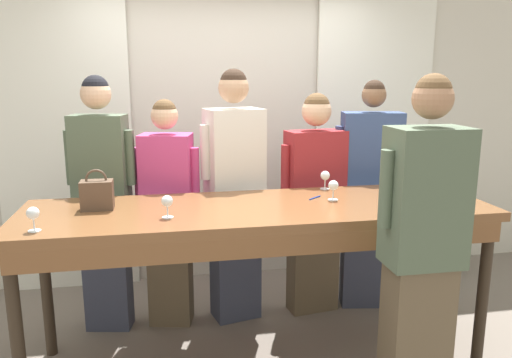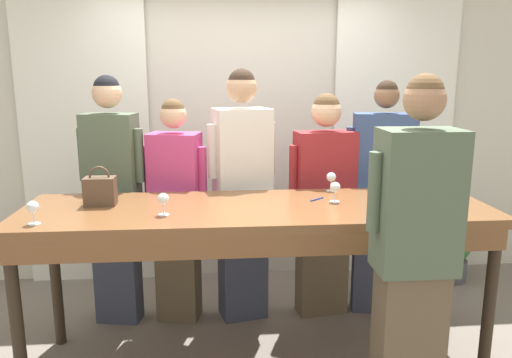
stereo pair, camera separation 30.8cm
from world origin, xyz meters
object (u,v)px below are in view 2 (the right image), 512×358
(wine_glass_front_mid, at_px, (33,208))
(wine_glass_center_right, at_px, (335,188))
(wine_bottle, at_px, (438,189))
(wine_glass_front_right, at_px, (421,185))
(guest_pink_top, at_px, (176,210))
(wine_glass_back_left, at_px, (407,180))
(host_pouring, at_px, (413,258))
(wine_glass_center_mid, at_px, (331,178))
(handbag, at_px, (100,190))
(guest_navy_coat, at_px, (381,197))
(guest_olive_jacket, at_px, (113,197))
(wine_glass_center_left, at_px, (163,200))
(guest_cream_sweater, at_px, (242,194))
(guest_striped_shirt, at_px, (324,202))
(tasting_bar, at_px, (257,222))
(potted_plant, at_px, (454,244))
(wine_glass_front_left, at_px, (433,200))

(wine_glass_front_mid, relative_size, wine_glass_center_right, 1.00)
(wine_bottle, xyz_separation_m, wine_glass_front_right, (-0.02, 0.20, -0.02))
(wine_glass_front_mid, bearing_deg, wine_glass_front_right, 8.93)
(wine_bottle, distance_m, guest_pink_top, 1.82)
(wine_glass_back_left, bearing_deg, host_pouring, -108.92)
(wine_glass_center_mid, distance_m, guest_pink_top, 1.15)
(handbag, distance_m, guest_navy_coat, 2.04)
(wine_glass_center_mid, bearing_deg, host_pouring, -80.19)
(wine_glass_center_right, xyz_separation_m, guest_olive_jacket, (-1.48, 0.60, -0.17))
(wine_glass_back_left, xyz_separation_m, guest_navy_coat, (-0.03, 0.40, -0.22))
(wine_glass_center_right, bearing_deg, guest_navy_coat, 49.62)
(wine_glass_center_left, relative_size, guest_cream_sweater, 0.07)
(wine_glass_front_mid, height_order, wine_glass_front_right, same)
(guest_cream_sweater, bearing_deg, wine_glass_center_left, -121.55)
(wine_glass_front_right, xyz_separation_m, host_pouring, (-0.34, -0.76, -0.19))
(guest_striped_shirt, bearing_deg, handbag, -160.12)
(tasting_bar, bearing_deg, wine_glass_center_left, -166.68)
(guest_cream_sweater, relative_size, guest_navy_coat, 1.05)
(wine_glass_center_left, xyz_separation_m, potted_plant, (2.42, 1.31, -0.80))
(handbag, distance_m, wine_glass_back_left, 1.99)
(guest_navy_coat, bearing_deg, host_pouring, -102.09)
(wine_glass_front_left, distance_m, wine_glass_center_left, 1.52)
(wine_glass_front_mid, height_order, guest_navy_coat, guest_navy_coat)
(potted_plant, bearing_deg, wine_bottle, -121.78)
(wine_glass_center_left, height_order, wine_glass_back_left, same)
(wine_glass_center_mid, bearing_deg, wine_glass_center_right, -98.63)
(wine_glass_front_left, distance_m, host_pouring, 0.50)
(guest_olive_jacket, bearing_deg, wine_glass_center_mid, -10.87)
(wine_glass_back_left, distance_m, guest_pink_top, 1.65)
(wine_bottle, xyz_separation_m, wine_glass_center_mid, (-0.54, 0.47, -0.02))
(handbag, bearing_deg, wine_glass_front_left, -11.65)
(wine_glass_back_left, relative_size, guest_striped_shirt, 0.08)
(handbag, relative_size, wine_glass_front_mid, 1.89)
(guest_pink_top, height_order, guest_navy_coat, guest_navy_coat)
(wine_glass_back_left, height_order, guest_olive_jacket, guest_olive_jacket)
(guest_cream_sweater, distance_m, potted_plant, 2.09)
(wine_glass_front_right, bearing_deg, guest_pink_top, 160.53)
(wine_bottle, relative_size, handbag, 1.25)
(wine_bottle, distance_m, guest_striped_shirt, 0.96)
(guest_olive_jacket, distance_m, guest_cream_sweater, 0.94)
(wine_glass_front_left, relative_size, wine_glass_center_right, 1.00)
(guest_cream_sweater, bearing_deg, wine_glass_back_left, -20.32)
(host_pouring, bearing_deg, handbag, 155.07)
(wine_glass_center_right, relative_size, wine_glass_back_left, 1.00)
(handbag, xyz_separation_m, wine_glass_center_right, (1.45, -0.05, -0.00))
(guest_olive_jacket, relative_size, guest_navy_coat, 1.02)
(wine_glass_front_right, xyz_separation_m, wine_glass_center_right, (-0.56, -0.03, 0.00))
(wine_glass_front_mid, xyz_separation_m, wine_glass_center_right, (1.72, 0.33, 0.00))
(guest_olive_jacket, relative_size, guest_striped_shirt, 1.08)
(wine_glass_front_left, bearing_deg, wine_glass_back_left, 83.30)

